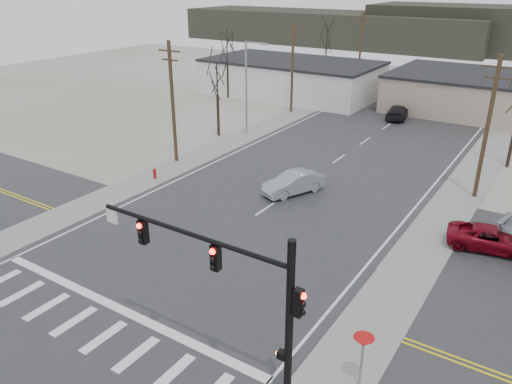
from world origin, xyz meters
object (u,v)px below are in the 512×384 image
traffic_signal_mast (242,290)px  car_far_b (409,91)px  sedan_crossing (293,183)px  car_parked_red (492,239)px  car_far_a (398,112)px  fire_hydrant (155,173)px

traffic_signal_mast → car_far_b: size_ratio=2.44×
sedan_crossing → car_parked_red: (13.56, -0.86, -0.11)m
traffic_signal_mast → car_far_a: size_ratio=1.77×
sedan_crossing → car_parked_red: bearing=20.9°
car_far_b → car_parked_red: (16.36, -37.12, 0.05)m
traffic_signal_mast → fire_hydrant: 23.39m
car_far_a → fire_hydrant: bearing=61.1°
traffic_signal_mast → car_far_a: bearing=100.8°
sedan_crossing → car_parked_red: sedan_crossing is taller
fire_hydrant → traffic_signal_mast: bearing=-38.1°
sedan_crossing → car_far_b: sedan_crossing is taller
car_far_b → car_parked_red: size_ratio=0.75×
car_parked_red → car_far_b: bearing=13.4°
sedan_crossing → car_far_a: 24.37m
car_far_a → car_parked_red: 28.82m
car_far_b → sedan_crossing: bearing=-96.2°
traffic_signal_mast → fire_hydrant: bearing=141.9°
fire_hydrant → car_parked_red: (24.01, 2.54, 0.26)m
car_far_b → car_parked_red: bearing=-76.8°
car_far_b → fire_hydrant: bearing=-111.5°
sedan_crossing → car_far_b: bearing=118.9°
sedan_crossing → car_parked_red: size_ratio=0.97×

